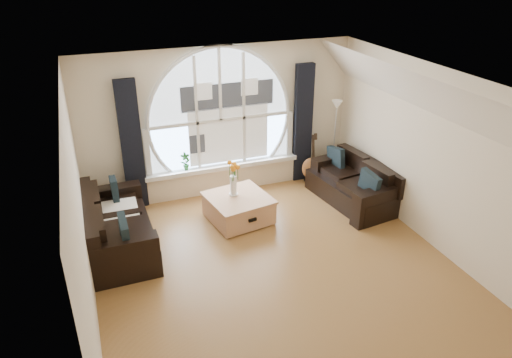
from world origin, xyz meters
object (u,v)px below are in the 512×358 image
coffee_chest (239,207)px  vase_flowers (233,174)px  sofa_left (118,226)px  potted_plant (186,161)px  sofa_right (353,182)px  floor_lamp (334,141)px  guitar (312,157)px

coffee_chest → vase_flowers: bearing=108.2°
sofa_left → potted_plant: potted_plant is taller
coffee_chest → vase_flowers: vase_flowers is taller
sofa_left → potted_plant: bearing=42.7°
sofa_right → vase_flowers: size_ratio=2.49×
sofa_left → floor_lamp: floor_lamp is taller
sofa_right → guitar: guitar is taller
coffee_chest → guitar: bearing=16.4°
sofa_left → sofa_right: 4.11m
coffee_chest → guitar: 2.00m
guitar → sofa_left: bearing=-154.0°
vase_flowers → guitar: bearing=22.6°
floor_lamp → guitar: 0.56m
sofa_left → vase_flowers: size_ratio=2.73×
floor_lamp → potted_plant: size_ratio=4.77×
vase_flowers → potted_plant: vase_flowers is taller
sofa_left → coffee_chest: 1.99m
sofa_right → coffee_chest: 2.14m
vase_flowers → floor_lamp: 2.45m
sofa_left → vase_flowers: bearing=7.3°
sofa_left → floor_lamp: 4.40m
sofa_right → potted_plant: bearing=148.4°
coffee_chest → sofa_left: bearing=175.4°
vase_flowers → guitar: (1.83, 0.76, -0.30)m
floor_lamp → vase_flowers: bearing=-161.1°
sofa_right → vase_flowers: bearing=166.9°
vase_flowers → floor_lamp: bearing=18.9°
potted_plant → vase_flowers: bearing=-60.6°
sofa_right → potted_plant: (-2.76, 1.21, 0.32)m
sofa_right → floor_lamp: (0.14, 1.00, 0.40)m
sofa_left → floor_lamp: size_ratio=1.19×
coffee_chest → vase_flowers: size_ratio=1.39×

